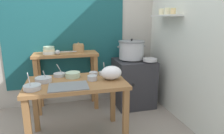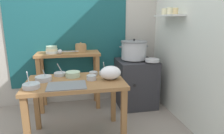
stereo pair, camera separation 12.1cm
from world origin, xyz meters
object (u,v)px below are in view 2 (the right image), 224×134
prep_table (76,90)px  clay_pot (81,48)px  wide_pan (152,60)px  prep_bowl_6 (60,74)px  steamer_pot (134,50)px  prep_bowl_4 (43,78)px  ladle (61,52)px  serving_tray (67,86)px  prep_bowl_1 (31,86)px  stove_block (136,83)px  prep_bowl_5 (93,73)px  prep_bowl_2 (91,77)px  plastic_bag (110,73)px  back_shelf_table (69,66)px  prep_bowl_0 (103,73)px  bowl_stack_enamel (52,50)px  prep_bowl_3 (73,74)px

prep_table → clay_pot: clay_pot is taller
wide_pan → prep_bowl_6: bearing=-168.4°
steamer_pot → prep_bowl_4: bearing=-151.6°
ladle → wide_pan: 1.36m
serving_tray → prep_bowl_1: 0.35m
stove_block → prep_bowl_5: (-0.75, -0.55, 0.36)m
ladle → prep_bowl_2: (0.37, -0.78, -0.18)m
plastic_bag → steamer_pot: bearing=56.2°
back_shelf_table → wide_pan: (1.23, -0.36, 0.12)m
steamer_pot → wide_pan: bearing=-49.8°
prep_bowl_4 → prep_bowl_6: 0.24m
serving_tray → prep_bowl_0: size_ratio=2.35×
back_shelf_table → plastic_bag: 1.04m
clay_pot → prep_bowl_5: clay_pot is taller
ladle → prep_bowl_6: (0.00, -0.52, -0.19)m
bowl_stack_enamel → prep_bowl_6: 0.65m
plastic_bag → prep_bowl_4: plastic_bag is taller
clay_pot → wide_pan: (1.04, -0.36, -0.16)m
clay_pot → prep_bowl_1: clay_pot is taller
wide_pan → prep_bowl_3: bearing=-163.1°
prep_bowl_1 → prep_bowl_5: (0.67, 0.35, -0.00)m
bowl_stack_enamel → prep_bowl_4: size_ratio=0.99×
clay_pot → prep_bowl_3: 0.76m
ladle → serving_tray: size_ratio=0.76×
stove_block → serving_tray: stove_block is taller
steamer_pot → bowl_stack_enamel: size_ratio=2.61×
stove_block → prep_bowl_3: bearing=-149.7°
prep_bowl_3 → plastic_bag: bearing=-24.4°
serving_tray → prep_bowl_3: (0.07, 0.33, 0.03)m
bowl_stack_enamel → wide_pan: bearing=-12.4°
back_shelf_table → bowl_stack_enamel: 0.36m
stove_block → prep_bowl_3: (-1.00, -0.59, 0.37)m
back_shelf_table → prep_bowl_1: size_ratio=5.61×
prep_table → serving_tray: serving_tray is taller
prep_bowl_0 → prep_bowl_4: prep_bowl_0 is taller
serving_tray → prep_bowl_1: prep_bowl_1 is taller
wide_pan → serving_tray: bearing=-151.1°
prep_bowl_1 → prep_bowl_6: prep_bowl_1 is taller
ladle → plastic_bag: (0.59, -0.80, -0.13)m
wide_pan → prep_bowl_0: size_ratio=1.24×
prep_bowl_2 → prep_bowl_6: 0.44m
ladle → prep_bowl_4: 0.74m
steamer_pot → stove_block: bearing=-26.6°
back_shelf_table → prep_bowl_1: back_shelf_table is taller
prep_bowl_0 → stove_block: bearing=42.2°
ladle → prep_bowl_2: size_ratio=2.73×
prep_bowl_1 → prep_table: bearing=20.4°
prep_bowl_5 → clay_pot: bearing=99.7°
prep_bowl_4 → prep_bowl_5: bearing=12.1°
steamer_pot → prep_table: bearing=-140.8°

